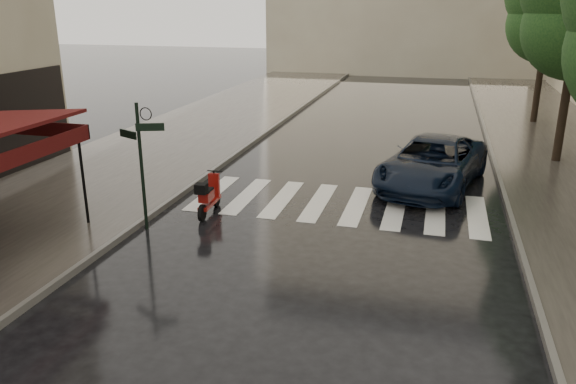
% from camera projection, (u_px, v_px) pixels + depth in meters
% --- Properties ---
extents(ground, '(120.00, 120.00, 0.00)m').
position_uv_depth(ground, '(127.00, 293.00, 10.67)').
color(ground, black).
rests_on(ground, ground).
extents(sidewalk_near, '(6.00, 60.00, 0.12)m').
position_uv_depth(sidewalk_near, '(182.00, 138.00, 22.74)').
color(sidewalk_near, '#38332D').
rests_on(sidewalk_near, ground).
extents(curb_near, '(0.12, 60.00, 0.16)m').
position_uv_depth(curb_near, '(253.00, 142.00, 21.99)').
color(curb_near, '#595651').
rests_on(curb_near, ground).
extents(curb_far, '(0.12, 60.00, 0.16)m').
position_uv_depth(curb_far, '(493.00, 157.00, 19.80)').
color(curb_far, '#595651').
rests_on(curb_far, ground).
extents(crosswalk, '(7.85, 3.20, 0.01)m').
position_uv_depth(crosswalk, '(337.00, 204.00, 15.43)').
color(crosswalk, silver).
rests_on(crosswalk, ground).
extents(signpost, '(1.17, 0.29, 3.10)m').
position_uv_depth(signpost, '(141.00, 157.00, 13.13)').
color(signpost, black).
rests_on(signpost, ground).
extents(scooter, '(0.42, 1.55, 1.02)m').
position_uv_depth(scooter, '(208.00, 197.00, 14.55)').
color(scooter, black).
rests_on(scooter, ground).
extents(parked_car, '(3.55, 5.66, 1.46)m').
position_uv_depth(parked_car, '(433.00, 163.00, 16.69)').
color(parked_car, black).
rests_on(parked_car, ground).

